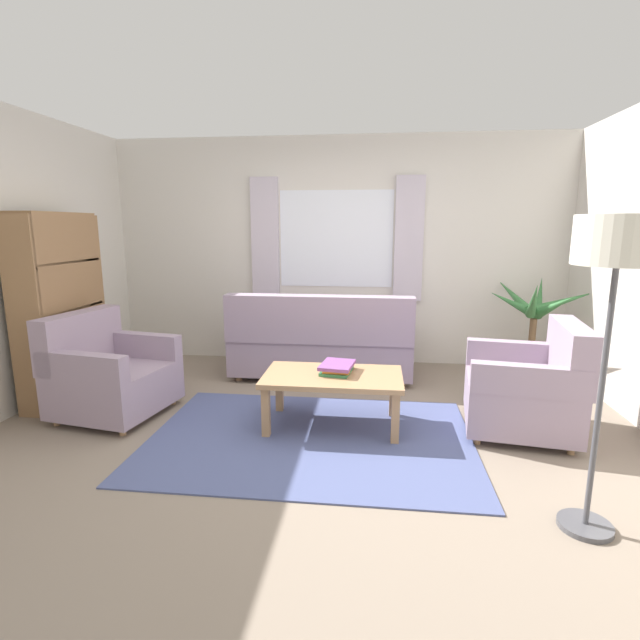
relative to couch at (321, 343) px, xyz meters
The scene contains 12 objects.
ground_plane 1.58m from the couch, 86.54° to the right, with size 6.24×6.24×0.00m, color gray.
wall_back 1.18m from the couch, 82.73° to the left, with size 5.32×0.12×2.60m, color silver.
window_with_curtains 1.26m from the couch, 81.79° to the left, with size 1.98×0.07×1.40m.
area_rug 1.58m from the couch, 86.54° to the right, with size 2.45×1.72×0.01m, color #4C5684.
couch is the anchor object (origin of this frame).
armchair_left 2.10m from the couch, 143.92° to the right, with size 0.95×0.97×0.88m.
armchair_right 2.13m from the couch, 33.71° to the right, with size 0.93×0.95×0.88m.
coffee_table 1.30m from the couch, 79.40° to the right, with size 1.10×0.64×0.44m.
book_stack_on_table 1.25m from the couch, 77.52° to the right, with size 0.29×0.35×0.08m.
potted_plant 2.21m from the couch, ahead, with size 1.04×1.20×1.14m.
bookshelf 2.46m from the couch, 158.12° to the right, with size 0.30×0.94×1.72m.
standing_lamp 3.17m from the couch, 54.91° to the right, with size 0.41×0.41×1.66m.
Camera 1 is at (0.47, -3.36, 1.61)m, focal length 26.73 mm.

